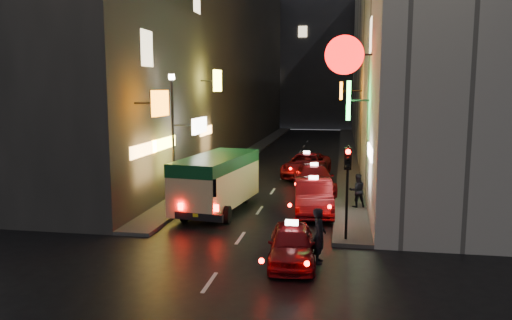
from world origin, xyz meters
The scene contains 14 objects.
building_left centered at (-8.00, 33.99, 9.00)m, with size 7.53×52.00×18.00m.
building_right centered at (8.00, 33.99, 9.00)m, with size 8.09×52.00×18.00m.
building_far centered at (0.00, 66.00, 11.00)m, with size 30.00×10.00×22.00m, color #35353A.
sidewalk_left centered at (-4.25, 34.00, 0.07)m, with size 1.50×52.00×0.15m, color #43413F.
sidewalk_right centered at (4.25, 34.00, 0.07)m, with size 1.50×52.00×0.15m, color #43413F.
minibus centered at (-1.90, 12.40, 1.67)m, with size 2.97×6.40×2.64m.
taxi_near centered at (2.22, 6.12, 0.74)m, with size 2.34×4.82×1.65m.
taxi_second centered at (2.52, 12.94, 0.92)m, with size 2.90×5.97×2.01m.
taxi_third centered at (2.27, 17.74, 0.86)m, with size 3.06×5.70×1.89m.
taxi_far centered at (1.50, 22.54, 0.89)m, with size 3.02×5.83×1.94m.
pedestrian_crossing centered at (3.11, 6.28, 1.05)m, with size 0.69×0.44×2.10m, color black.
pedestrian_sidewalk centered at (4.53, 13.87, 1.05)m, with size 0.68×0.42×1.80m, color black.
traffic_light centered at (4.00, 8.47, 2.69)m, with size 0.26×0.43×3.50m.
lamp_post centered at (-4.20, 13.00, 3.72)m, with size 0.28×0.28×6.22m.
Camera 1 is at (3.79, -9.69, 5.71)m, focal length 35.00 mm.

